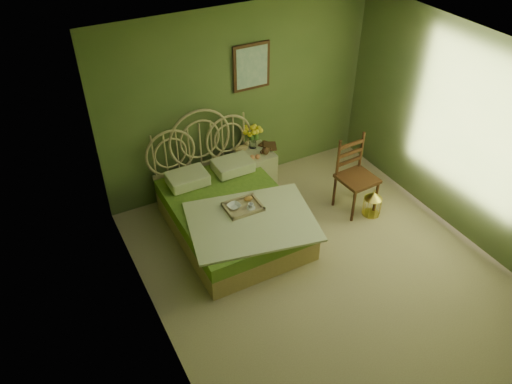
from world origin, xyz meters
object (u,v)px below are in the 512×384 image
bed (231,212)px  chair (354,170)px  nightstand (254,164)px  birdcage (372,204)px

bed → chair: bearing=-9.9°
nightstand → chair: bearing=-48.1°
nightstand → bed: bearing=-133.7°
nightstand → birdcage: nightstand is taller
nightstand → chair: chair is taller
bed → birdcage: size_ratio=5.93×
birdcage → nightstand: bearing=128.5°
bed → nightstand: bed is taller
nightstand → chair: 1.47m
bed → chair: size_ratio=2.04×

